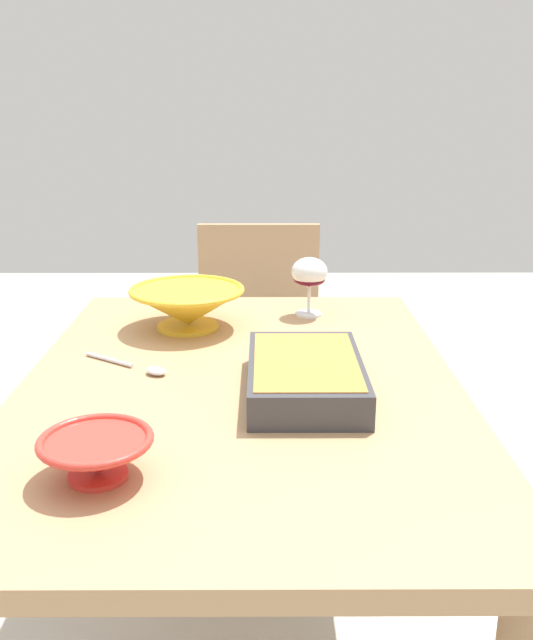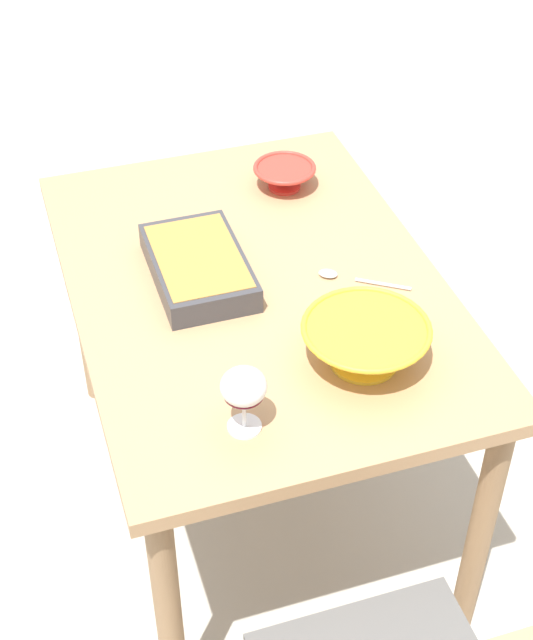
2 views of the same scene
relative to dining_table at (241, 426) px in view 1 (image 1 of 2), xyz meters
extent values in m
cube|color=tan|center=(0.00, 0.00, 0.08)|extent=(1.19, 0.83, 0.04)
cylinder|color=#93704E|center=(-0.54, -0.36, -0.30)|extent=(0.06, 0.06, 0.72)
cylinder|color=#93704E|center=(-0.54, 0.36, -0.30)|extent=(0.06, 0.06, 0.72)
cube|color=#595959|center=(-0.88, 0.03, -0.21)|extent=(0.39, 0.42, 0.02)
cube|color=tan|center=(-1.05, 0.03, 0.01)|extent=(0.02, 0.40, 0.41)
cylinder|color=tan|center=(-0.70, -0.16, -0.44)|extent=(0.04, 0.04, 0.44)
cylinder|color=tan|center=(-0.70, 0.22, -0.44)|extent=(0.04, 0.04, 0.44)
cylinder|color=tan|center=(-1.05, -0.16, -0.44)|extent=(0.04, 0.04, 0.44)
cylinder|color=tan|center=(-1.05, 0.22, -0.44)|extent=(0.04, 0.04, 0.44)
cylinder|color=white|center=(-0.43, 0.16, 0.10)|extent=(0.07, 0.07, 0.01)
cylinder|color=white|center=(-0.43, 0.16, 0.13)|extent=(0.01, 0.01, 0.07)
ellipsoid|color=white|center=(-0.43, 0.16, 0.20)|extent=(0.09, 0.09, 0.07)
ellipsoid|color=#4C0A19|center=(-0.43, 0.16, 0.19)|extent=(0.08, 0.08, 0.03)
cube|color=#38383D|center=(0.05, 0.12, 0.12)|extent=(0.33, 0.21, 0.06)
cube|color=#B27A38|center=(0.05, 0.12, 0.15)|extent=(0.30, 0.19, 0.02)
cylinder|color=red|center=(0.36, -0.19, 0.10)|extent=(0.08, 0.08, 0.01)
cone|color=red|center=(0.36, -0.19, 0.13)|extent=(0.15, 0.15, 0.05)
torus|color=red|center=(0.36, -0.19, 0.15)|extent=(0.16, 0.16, 0.01)
cylinder|color=yellow|center=(-0.33, -0.13, 0.10)|extent=(0.14, 0.14, 0.01)
cone|color=yellow|center=(-0.33, -0.13, 0.14)|extent=(0.26, 0.26, 0.08)
torus|color=yellow|center=(-0.33, -0.13, 0.19)|extent=(0.27, 0.27, 0.01)
cylinder|color=silver|center=(-0.11, -0.27, 0.10)|extent=(0.08, 0.11, 0.01)
ellipsoid|color=silver|center=(-0.03, -0.16, 0.10)|extent=(0.05, 0.05, 0.01)
camera|label=1|loc=(1.24, 0.04, 0.61)|focal=39.59mm
camera|label=2|loc=(-1.65, 0.50, 1.44)|focal=53.62mm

